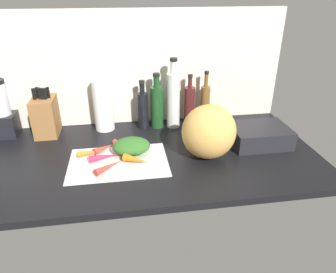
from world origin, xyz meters
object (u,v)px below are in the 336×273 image
Objects in this scene: bottle_0 at (143,109)px; bottle_4 at (205,103)px; cutting_board at (119,162)px; carrot_2 at (128,147)px; carrot_6 at (92,152)px; carrot_5 at (105,157)px; carrot_3 at (136,160)px; bottle_1 at (157,105)px; dish_rack at (259,135)px; knife_block at (46,116)px; blender_appliance at (2,113)px; paper_towel_roll at (103,105)px; carrot_0 at (104,148)px; carrot_1 at (109,167)px; bottle_3 at (189,104)px; carrot_4 at (127,149)px; winter_squash at (209,132)px; bottle_2 at (173,99)px.

bottle_0 is 0.89× the size of bottle_4.
bottle_0 is (13.97, 35.77, 10.22)cm from cutting_board.
cutting_board is at bearing -113.54° from carrot_2.
carrot_6 is at bearing 148.03° from cutting_board.
bottle_0 reaches higher than carrot_5.
carrot_3 is 42.12cm from bottle_1.
bottle_1 is at bearing 149.34° from dish_rack.
carrot_2 is 0.64× the size of dish_rack.
bottle_1 reaches higher than carrot_6.
carrot_3 is at bearing -40.85° from knife_block.
carrot_2 is 67.27cm from blender_appliance.
carrot_0 is at bearing -89.12° from paper_towel_roll.
knife_block is 21.02cm from blender_appliance.
carrot_0 is 28.70cm from paper_towel_roll.
bottle_0 reaches higher than carrot_2.
paper_towel_roll is (-2.84, 43.00, 11.24)cm from carrot_1.
carrot_0 is at bearing -128.45° from bottle_0.
carrot_5 is 0.48× the size of bottle_3.
blender_appliance is 105.14cm from bottle_4.
bottle_3 is (46.47, 0.77, -2.50)cm from paper_towel_roll.
bottle_0 is 34.52cm from bottle_4.
carrot_1 is at bearing -81.64° from carrot_0.
carrot_5 is 0.54× the size of knife_block.
carrot_4 is 11.21cm from carrot_5.
carrot_5 is (-5.94, 2.02, 1.98)cm from cutting_board.
carrot_5 is 47.26cm from winter_squash.
carrot_0 is 8.18cm from carrot_5.
carrot_0 is 0.71× the size of carrot_4.
knife_block is at bearing -179.04° from bottle_1.
carrot_1 is 0.45× the size of bottle_1.
bottle_0 is (49.83, 1.09, 0.46)cm from knife_block.
bottle_3 reaches higher than dish_rack.
carrot_6 is 0.50× the size of bottle_0.
winter_squash is (46.15, -2.35, 9.92)cm from carrot_5.
carrot_3 is 52.22cm from bottle_3.
winter_squash is at bearing -20.68° from blender_appliance.
bottle_4 is at bearing 7.78° from bottle_2.
carrot_1 is 0.51× the size of bottle_0.
bottle_4 is at bearing 1.55° from knife_block.
carrot_4 is at bearing 24.89° from carrot_5.
bottle_2 is at bearing 41.90° from carrot_5.
carrot_5 is 62.05cm from blender_appliance.
bottle_3 is (96.41, 1.14, -1.61)cm from blender_appliance.
carrot_5 is 0.45× the size of bottle_1.
bottle_3 is at bearing 40.79° from carrot_4.
bottle_3 is 0.95× the size of bottle_4.
knife_block reaches higher than carrot_3.
carrot_5 reaches higher than carrot_1.
carrot_3 is 14.43cm from carrot_5.
knife_block reaches higher than carrot_0.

